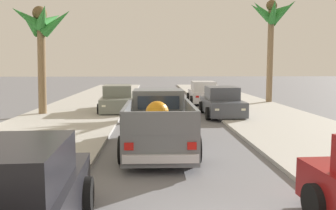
{
  "coord_description": "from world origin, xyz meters",
  "views": [
    {
      "loc": [
        -0.84,
        -4.46,
        2.65
      ],
      "look_at": [
        -0.25,
        8.42,
        1.2
      ],
      "focal_mm": 37.87,
      "sensor_mm": 36.0,
      "label": 1
    }
  ],
  "objects_px": {
    "palm_tree_left_fore": "(41,29)",
    "car_left_far": "(203,93)",
    "car_left_near": "(118,100)",
    "palm_tree_right_mid": "(272,20)",
    "pickup_truck": "(159,125)",
    "car_right_mid": "(9,202)",
    "car_left_mid": "(222,103)"
  },
  "relations": [
    {
      "from": "palm_tree_left_fore",
      "to": "car_right_mid",
      "type": "bearing_deg",
      "value": -75.32
    },
    {
      "from": "pickup_truck",
      "to": "car_left_near",
      "type": "xyz_separation_m",
      "value": [
        -2.14,
        8.98,
        -0.07
      ]
    },
    {
      "from": "pickup_truck",
      "to": "car_left_mid",
      "type": "bearing_deg",
      "value": 64.58
    },
    {
      "from": "car_right_mid",
      "to": "palm_tree_left_fore",
      "type": "distance_m",
      "value": 14.92
    },
    {
      "from": "car_left_far",
      "to": "car_left_mid",
      "type": "bearing_deg",
      "value": -89.33
    },
    {
      "from": "car_left_far",
      "to": "palm_tree_right_mid",
      "type": "xyz_separation_m",
      "value": [
        4.64,
        -0.23,
        4.98
      ]
    },
    {
      "from": "car_left_near",
      "to": "car_right_mid",
      "type": "height_order",
      "value": "same"
    },
    {
      "from": "car_right_mid",
      "to": "car_left_far",
      "type": "xyz_separation_m",
      "value": [
        5.61,
        19.58,
        0.0
      ]
    },
    {
      "from": "pickup_truck",
      "to": "palm_tree_right_mid",
      "type": "relative_size",
      "value": 0.74
    },
    {
      "from": "pickup_truck",
      "to": "car_left_near",
      "type": "bearing_deg",
      "value": 103.4
    },
    {
      "from": "car_left_near",
      "to": "palm_tree_right_mid",
      "type": "bearing_deg",
      "value": 22.98
    },
    {
      "from": "car_right_mid",
      "to": "car_left_far",
      "type": "relative_size",
      "value": 1.01
    },
    {
      "from": "car_right_mid",
      "to": "palm_tree_left_fore",
      "type": "height_order",
      "value": "palm_tree_left_fore"
    },
    {
      "from": "palm_tree_left_fore",
      "to": "car_left_far",
      "type": "bearing_deg",
      "value": 31.27
    },
    {
      "from": "car_left_near",
      "to": "palm_tree_left_fore",
      "type": "bearing_deg",
      "value": -163.77
    },
    {
      "from": "palm_tree_left_fore",
      "to": "palm_tree_right_mid",
      "type": "height_order",
      "value": "palm_tree_right_mid"
    },
    {
      "from": "pickup_truck",
      "to": "car_right_mid",
      "type": "bearing_deg",
      "value": -110.37
    },
    {
      "from": "palm_tree_left_fore",
      "to": "car_left_near",
      "type": "bearing_deg",
      "value": 16.23
    },
    {
      "from": "car_left_near",
      "to": "palm_tree_right_mid",
      "type": "xyz_separation_m",
      "value": [
        10.14,
        4.3,
        4.98
      ]
    },
    {
      "from": "pickup_truck",
      "to": "palm_tree_left_fore",
      "type": "distance_m",
      "value": 10.53
    },
    {
      "from": "car_right_mid",
      "to": "palm_tree_right_mid",
      "type": "bearing_deg",
      "value": 62.08
    },
    {
      "from": "car_left_near",
      "to": "car_left_mid",
      "type": "distance_m",
      "value": 5.84
    },
    {
      "from": "palm_tree_left_fore",
      "to": "pickup_truck",
      "type": "bearing_deg",
      "value": -53.16
    },
    {
      "from": "car_left_mid",
      "to": "palm_tree_right_mid",
      "type": "bearing_deg",
      "value": 52.99
    },
    {
      "from": "car_left_near",
      "to": "palm_tree_right_mid",
      "type": "height_order",
      "value": "palm_tree_right_mid"
    },
    {
      "from": "pickup_truck",
      "to": "car_left_far",
      "type": "relative_size",
      "value": 1.22
    },
    {
      "from": "car_left_mid",
      "to": "car_right_mid",
      "type": "distance_m",
      "value": 14.46
    },
    {
      "from": "palm_tree_left_fore",
      "to": "car_left_mid",
      "type": "bearing_deg",
      "value": -4.05
    },
    {
      "from": "car_left_far",
      "to": "palm_tree_right_mid",
      "type": "bearing_deg",
      "value": -2.84
    },
    {
      "from": "palm_tree_left_fore",
      "to": "palm_tree_right_mid",
      "type": "distance_m",
      "value": 14.97
    },
    {
      "from": "car_left_near",
      "to": "car_left_far",
      "type": "bearing_deg",
      "value": 39.48
    },
    {
      "from": "pickup_truck",
      "to": "palm_tree_right_mid",
      "type": "xyz_separation_m",
      "value": [
        8.0,
        13.28,
        4.91
      ]
    }
  ]
}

